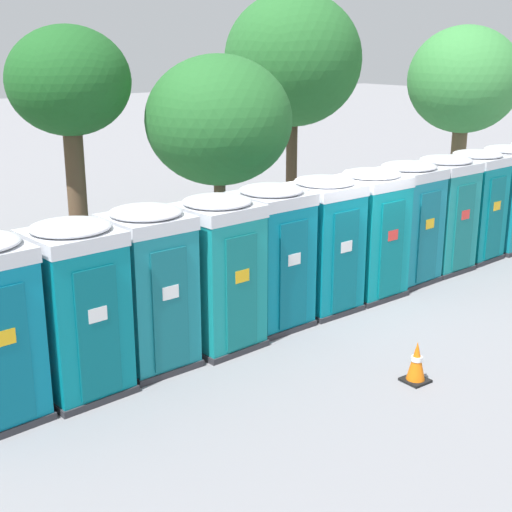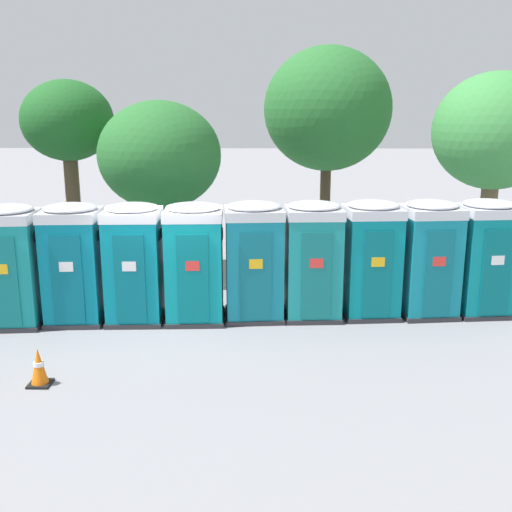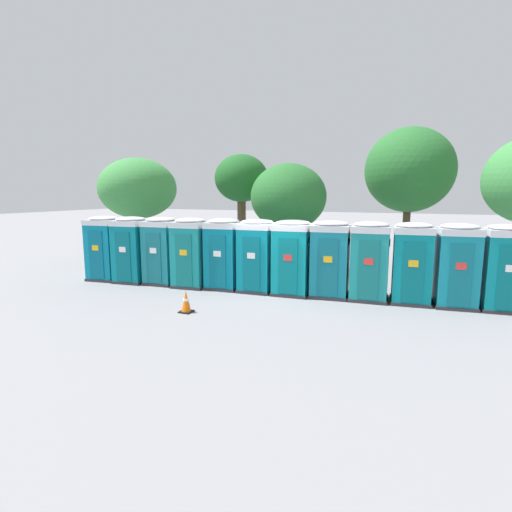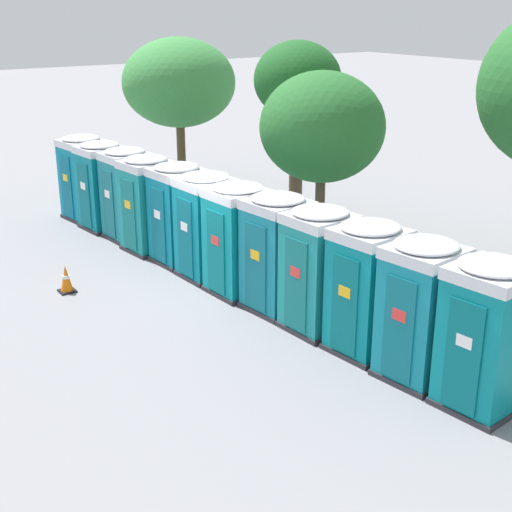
{
  "view_description": "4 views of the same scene",
  "coord_description": "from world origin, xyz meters",
  "px_view_note": "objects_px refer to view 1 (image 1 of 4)",
  "views": [
    {
      "loc": [
        -9.19,
        -9.61,
        4.81
      ],
      "look_at": [
        -2.29,
        -0.24,
        1.37
      ],
      "focal_mm": 50.0,
      "sensor_mm": 36.0,
      "label": 1
    },
    {
      "loc": [
        2.21,
        -12.23,
        4.4
      ],
      "look_at": [
        1.93,
        0.14,
        1.38
      ],
      "focal_mm": 42.0,
      "sensor_mm": 36.0,
      "label": 2
    },
    {
      "loc": [
        4.64,
        -12.8,
        3.43
      ],
      "look_at": [
        -0.66,
        -0.09,
        1.25
      ],
      "focal_mm": 28.0,
      "sensor_mm": 36.0,
      "label": 3
    },
    {
      "loc": [
        13.3,
        -8.14,
        6.22
      ],
      "look_at": [
        1.23,
        0.07,
        1.02
      ],
      "focal_mm": 50.0,
      "sensor_mm": 36.0,
      "label": 4
    }
  ],
  "objects_px": {
    "street_tree_1": "(219,121)",
    "portapotty_1": "(76,308)",
    "portapotty_4": "(271,256)",
    "portapotty_10": "(504,198)",
    "portapotty_3": "(218,272)",
    "portapotty_7": "(406,222)",
    "portapotty_9": "(473,205)",
    "traffic_cone": "(416,362)",
    "portapotty_5": "(323,244)",
    "street_tree_2": "(464,81)",
    "street_tree_4": "(293,60)",
    "portapotty_8": "(442,213)",
    "portapotty_2": "(149,287)",
    "street_tree_0": "(69,85)",
    "portapotty_6": "(369,233)"
  },
  "relations": [
    {
      "from": "street_tree_1",
      "to": "portapotty_1",
      "type": "bearing_deg",
      "value": -141.94
    },
    {
      "from": "portapotty_4",
      "to": "portapotty_10",
      "type": "bearing_deg",
      "value": 4.55
    },
    {
      "from": "portapotty_3",
      "to": "portapotty_4",
      "type": "distance_m",
      "value": 1.27
    },
    {
      "from": "portapotty_4",
      "to": "portapotty_10",
      "type": "xyz_separation_m",
      "value": [
        7.57,
        0.6,
        0.0
      ]
    },
    {
      "from": "portapotty_10",
      "to": "street_tree_1",
      "type": "distance_m",
      "value": 7.22
    },
    {
      "from": "portapotty_7",
      "to": "portapotty_9",
      "type": "bearing_deg",
      "value": 4.95
    },
    {
      "from": "street_tree_1",
      "to": "traffic_cone",
      "type": "distance_m",
      "value": 7.29
    },
    {
      "from": "portapotty_5",
      "to": "traffic_cone",
      "type": "xyz_separation_m",
      "value": [
        -0.92,
        -3.15,
        -0.97
      ]
    },
    {
      "from": "portapotty_4",
      "to": "street_tree_2",
      "type": "height_order",
      "value": "street_tree_2"
    },
    {
      "from": "portapotty_3",
      "to": "street_tree_4",
      "type": "xyz_separation_m",
      "value": [
        7.11,
        6.86,
        3.14
      ]
    },
    {
      "from": "portapotty_7",
      "to": "street_tree_1",
      "type": "xyz_separation_m",
      "value": [
        -2.52,
        3.2,
        1.97
      ]
    },
    {
      "from": "portapotty_8",
      "to": "portapotty_1",
      "type": "bearing_deg",
      "value": -174.65
    },
    {
      "from": "street_tree_4",
      "to": "portapotty_10",
      "type": "bearing_deg",
      "value": -74.19
    },
    {
      "from": "portapotty_1",
      "to": "portapotty_5",
      "type": "height_order",
      "value": "same"
    },
    {
      "from": "portapotty_8",
      "to": "portapotty_2",
      "type": "bearing_deg",
      "value": -175.29
    },
    {
      "from": "portapotty_1",
      "to": "portapotty_10",
      "type": "bearing_deg",
      "value": 5.2
    },
    {
      "from": "portapotty_4",
      "to": "traffic_cone",
      "type": "height_order",
      "value": "portapotty_4"
    },
    {
      "from": "portapotty_5",
      "to": "street_tree_0",
      "type": "distance_m",
      "value": 6.17
    },
    {
      "from": "portapotty_8",
      "to": "portapotty_10",
      "type": "xyz_separation_m",
      "value": [
        2.52,
        0.2,
        0.0
      ]
    },
    {
      "from": "traffic_cone",
      "to": "street_tree_0",
      "type": "bearing_deg",
      "value": 103.21
    },
    {
      "from": "portapotty_1",
      "to": "street_tree_2",
      "type": "height_order",
      "value": "street_tree_2"
    },
    {
      "from": "portapotty_10",
      "to": "street_tree_2",
      "type": "relative_size",
      "value": 0.47
    },
    {
      "from": "street_tree_1",
      "to": "traffic_cone",
      "type": "xyz_separation_m",
      "value": [
        -0.92,
        -6.61,
        -2.94
      ]
    },
    {
      "from": "portapotty_1",
      "to": "street_tree_2",
      "type": "bearing_deg",
      "value": 17.52
    },
    {
      "from": "portapotty_10",
      "to": "street_tree_1",
      "type": "xyz_separation_m",
      "value": [
        -6.31,
        2.91,
        1.97
      ]
    },
    {
      "from": "portapotty_1",
      "to": "portapotty_4",
      "type": "relative_size",
      "value": 1.0
    },
    {
      "from": "portapotty_4",
      "to": "portapotty_5",
      "type": "distance_m",
      "value": 1.27
    },
    {
      "from": "portapotty_3",
      "to": "traffic_cone",
      "type": "bearing_deg",
      "value": -60.97
    },
    {
      "from": "portapotty_6",
      "to": "portapotty_8",
      "type": "xyz_separation_m",
      "value": [
        2.52,
        0.28,
        0.0
      ]
    },
    {
      "from": "portapotty_9",
      "to": "street_tree_0",
      "type": "xyz_separation_m",
      "value": [
        -7.82,
        4.3,
        2.75
      ]
    },
    {
      "from": "portapotty_6",
      "to": "street_tree_1",
      "type": "bearing_deg",
      "value": 110.52
    },
    {
      "from": "portapotty_9",
      "to": "traffic_cone",
      "type": "height_order",
      "value": "portapotty_9"
    },
    {
      "from": "portapotty_3",
      "to": "street_tree_4",
      "type": "distance_m",
      "value": 10.37
    },
    {
      "from": "portapotty_6",
      "to": "street_tree_2",
      "type": "distance_m",
      "value": 8.73
    },
    {
      "from": "portapotty_1",
      "to": "portapotty_7",
      "type": "height_order",
      "value": "same"
    },
    {
      "from": "portapotty_6",
      "to": "portapotty_7",
      "type": "bearing_deg",
      "value": 8.45
    },
    {
      "from": "portapotty_6",
      "to": "portapotty_9",
      "type": "relative_size",
      "value": 1.0
    },
    {
      "from": "portapotty_5",
      "to": "portapotty_10",
      "type": "distance_m",
      "value": 6.33
    },
    {
      "from": "portapotty_5",
      "to": "portapotty_7",
      "type": "xyz_separation_m",
      "value": [
        2.52,
        0.25,
        -0.0
      ]
    },
    {
      "from": "portapotty_4",
      "to": "traffic_cone",
      "type": "distance_m",
      "value": 3.26
    },
    {
      "from": "portapotty_2",
      "to": "portapotty_8",
      "type": "relative_size",
      "value": 1.0
    },
    {
      "from": "portapotty_7",
      "to": "street_tree_2",
      "type": "height_order",
      "value": "street_tree_2"
    },
    {
      "from": "street_tree_1",
      "to": "street_tree_2",
      "type": "bearing_deg",
      "value": 2.62
    },
    {
      "from": "portapotty_3",
      "to": "street_tree_1",
      "type": "xyz_separation_m",
      "value": [
        2.51,
        3.73,
        1.97
      ]
    },
    {
      "from": "portapotty_9",
      "to": "street_tree_0",
      "type": "distance_m",
      "value": 9.34
    },
    {
      "from": "street_tree_2",
      "to": "street_tree_1",
      "type": "bearing_deg",
      "value": -177.38
    },
    {
      "from": "street_tree_1",
      "to": "street_tree_2",
      "type": "xyz_separation_m",
      "value": [
        8.71,
        0.4,
        0.58
      ]
    },
    {
      "from": "portapotty_2",
      "to": "portapotty_7",
      "type": "distance_m",
      "value": 6.33
    },
    {
      "from": "street_tree_2",
      "to": "portapotty_6",
      "type": "bearing_deg",
      "value": -153.02
    },
    {
      "from": "street_tree_2",
      "to": "street_tree_4",
      "type": "xyz_separation_m",
      "value": [
        -4.11,
        2.73,
        0.59
      ]
    }
  ]
}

